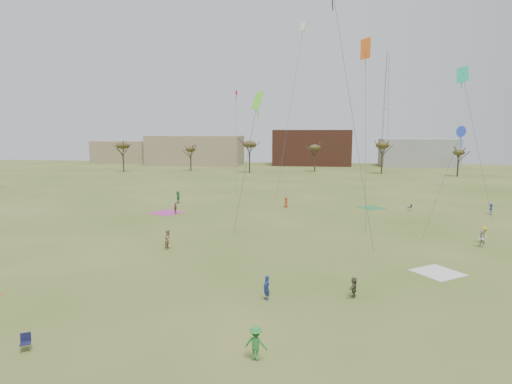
# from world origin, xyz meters

# --- Properties ---
(ground) EXTENTS (260.00, 260.00, 0.00)m
(ground) POSITION_xyz_m (0.00, 0.00, 0.00)
(ground) COLOR #3F571B
(ground) RESTS_ON ground
(flyer_near_center) EXTENTS (1.21, 0.82, 1.73)m
(flyer_near_center) POSITION_xyz_m (2.69, -8.14, 0.87)
(flyer_near_center) COLOR #2B8336
(flyer_near_center) RESTS_ON ground
(flyer_near_right) EXTENTS (0.69, 0.72, 1.66)m
(flyer_near_right) POSITION_xyz_m (2.40, -0.56, 0.83)
(flyer_near_right) COLOR navy
(flyer_near_right) RESTS_ON ground
(spectator_fore_b) EXTENTS (0.84, 1.00, 1.84)m
(spectator_fore_b) POSITION_xyz_m (-8.34, 10.61, 0.92)
(spectator_fore_b) COLOR #9C7F63
(spectator_fore_b) RESTS_ON ground
(spectator_fore_c) EXTENTS (0.78, 1.39, 1.43)m
(spectator_fore_c) POSITION_xyz_m (8.23, 0.63, 0.71)
(spectator_fore_c) COLOR brown
(spectator_fore_c) RESTS_ON ground
(flyer_mid_b) EXTENTS (0.63, 1.09, 1.67)m
(flyer_mid_b) POSITION_xyz_m (22.74, 17.04, 0.84)
(flyer_mid_b) COLOR gold
(flyer_mid_b) RESTS_ON ground
(spectator_mid_d) EXTENTS (0.41, 0.89, 1.49)m
(spectator_mid_d) POSITION_xyz_m (-13.31, 27.65, 0.75)
(spectator_mid_d) COLOR #863864
(spectator_mid_d) RESTS_ON ground
(spectator_mid_e) EXTENTS (1.04, 1.07, 1.74)m
(spectator_mid_e) POSITION_xyz_m (21.89, 15.19, 0.87)
(spectator_mid_e) COLOR silver
(spectator_mid_e) RESTS_ON ground
(flyer_far_a) EXTENTS (0.93, 1.84, 1.90)m
(flyer_far_a) POSITION_xyz_m (-15.77, 36.41, 0.95)
(flyer_far_a) COLOR #2B813F
(flyer_far_a) RESTS_ON ground
(flyer_far_b) EXTENTS (0.76, 0.90, 1.55)m
(flyer_far_b) POSITION_xyz_m (1.48, 34.87, 0.78)
(flyer_far_b) COLOR #C83F22
(flyer_far_b) RESTS_ON ground
(flyer_far_c) EXTENTS (0.71, 1.07, 1.55)m
(flyer_far_c) POSITION_xyz_m (29.58, 32.86, 0.78)
(flyer_far_c) COLOR navy
(flyer_far_c) RESTS_ON ground
(blanket_cream) EXTENTS (4.46, 4.46, 0.03)m
(blanket_cream) POSITION_xyz_m (15.42, 6.68, 0.00)
(blanket_cream) COLOR silver
(blanket_cream) RESTS_ON ground
(blanket_plum) EXTENTS (5.15, 5.15, 0.03)m
(blanket_plum) POSITION_xyz_m (-14.84, 28.29, 0.00)
(blanket_plum) COLOR #B33789
(blanket_plum) RESTS_ON ground
(blanket_olive) EXTENTS (4.42, 4.42, 0.03)m
(blanket_olive) POSITION_xyz_m (14.21, 35.97, 0.00)
(blanket_olive) COLOR #2D7C3E
(blanket_olive) RESTS_ON ground
(camp_chair_left) EXTENTS (0.71, 0.72, 0.87)m
(camp_chair_left) POSITION_xyz_m (-9.17, -8.84, 0.26)
(camp_chair_left) COLOR #141538
(camp_chair_left) RESTS_ON ground
(camp_chair_right) EXTENTS (0.59, 0.55, 0.87)m
(camp_chair_right) POSITION_xyz_m (19.35, 34.74, 0.26)
(camp_chair_right) COLOR #141737
(camp_chair_right) RESTS_ON ground
(kites_aloft) EXTENTS (61.79, 46.57, 27.74)m
(kites_aloft) POSITION_xyz_m (3.39, 22.45, 21.30)
(kites_aloft) COLOR blue
(kites_aloft) RESTS_ON ground
(tree_line) EXTENTS (117.44, 49.32, 8.91)m
(tree_line) POSITION_xyz_m (-2.85, 79.12, 7.09)
(tree_line) COLOR #3A2B1E
(tree_line) RESTS_ON ground
(building_tan) EXTENTS (32.00, 14.00, 10.00)m
(building_tan) POSITION_xyz_m (-35.00, 115.00, 5.00)
(building_tan) COLOR #937F60
(building_tan) RESTS_ON ground
(building_brick) EXTENTS (26.00, 16.00, 12.00)m
(building_brick) POSITION_xyz_m (5.00, 120.00, 6.00)
(building_brick) COLOR brown
(building_brick) RESTS_ON ground
(building_grey) EXTENTS (24.00, 12.00, 9.00)m
(building_grey) POSITION_xyz_m (40.00, 118.00, 4.50)
(building_grey) COLOR gray
(building_grey) RESTS_ON ground
(building_tan_west) EXTENTS (20.00, 12.00, 8.00)m
(building_tan_west) POSITION_xyz_m (-65.00, 122.00, 4.00)
(building_tan_west) COLOR #937F60
(building_tan_west) RESTS_ON ground
(radio_tower) EXTENTS (1.51, 1.72, 41.00)m
(radio_tower) POSITION_xyz_m (30.00, 125.00, 19.21)
(radio_tower) COLOR #9EA3A8
(radio_tower) RESTS_ON ground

